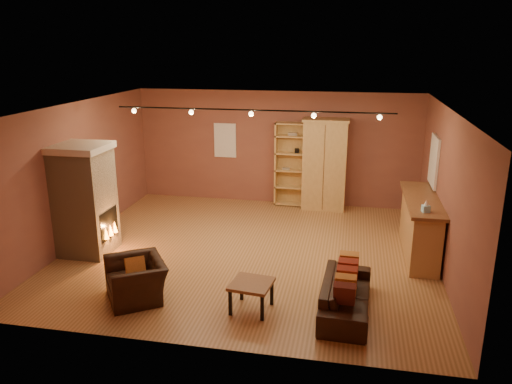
% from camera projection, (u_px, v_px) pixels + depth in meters
% --- Properties ---
extents(floor, '(7.00, 7.00, 0.00)m').
position_uv_depth(floor, '(249.00, 251.00, 9.72)').
color(floor, '#915E33').
rests_on(floor, ground).
extents(ceiling, '(7.00, 7.00, 0.00)m').
position_uv_depth(ceiling, '(249.00, 107.00, 8.92)').
color(ceiling, brown).
rests_on(ceiling, back_wall).
extents(back_wall, '(7.00, 0.02, 2.80)m').
position_uv_depth(back_wall, '(276.00, 148.00, 12.37)').
color(back_wall, brown).
rests_on(back_wall, floor).
extents(left_wall, '(0.02, 6.50, 2.80)m').
position_uv_depth(left_wall, '(78.00, 173.00, 9.97)').
color(left_wall, brown).
rests_on(left_wall, floor).
extents(right_wall, '(0.02, 6.50, 2.80)m').
position_uv_depth(right_wall, '(446.00, 193.00, 8.67)').
color(right_wall, brown).
rests_on(right_wall, floor).
extents(fireplace, '(1.01, 0.98, 2.12)m').
position_uv_depth(fireplace, '(85.00, 200.00, 9.42)').
color(fireplace, tan).
rests_on(fireplace, floor).
extents(back_window, '(0.56, 0.04, 0.86)m').
position_uv_depth(back_window, '(225.00, 140.00, 12.55)').
color(back_window, white).
rests_on(back_window, back_wall).
extents(bookcase, '(0.85, 0.33, 2.07)m').
position_uv_depth(bookcase, '(292.00, 163.00, 12.29)').
color(bookcase, tan).
rests_on(bookcase, floor).
extents(armoire, '(1.09, 0.62, 2.21)m').
position_uv_depth(armoire, '(325.00, 164.00, 11.97)').
color(armoire, tan).
rests_on(armoire, floor).
extents(bar_counter, '(0.63, 2.35, 1.12)m').
position_uv_depth(bar_counter, '(420.00, 226.00, 9.46)').
color(bar_counter, tan).
rests_on(bar_counter, floor).
extents(tissue_box, '(0.13, 0.13, 0.21)m').
position_uv_depth(tissue_box, '(426.00, 207.00, 8.50)').
color(tissue_box, '#96D4F0').
rests_on(tissue_box, bar_counter).
extents(right_window, '(0.05, 0.90, 1.00)m').
position_uv_depth(right_window, '(434.00, 161.00, 9.92)').
color(right_window, white).
rests_on(right_window, right_wall).
extents(loveseat, '(0.59, 1.80, 0.75)m').
position_uv_depth(loveseat, '(346.00, 289.00, 7.46)').
color(loveseat, black).
rests_on(loveseat, floor).
extents(armchair, '(1.07, 1.16, 0.85)m').
position_uv_depth(armchair, '(136.00, 273.00, 7.82)').
color(armchair, black).
rests_on(armchair, floor).
extents(coffee_table, '(0.66, 0.66, 0.45)m').
position_uv_depth(coffee_table, '(252.00, 286.00, 7.49)').
color(coffee_table, brown).
rests_on(coffee_table, floor).
extents(track_rail, '(5.20, 0.09, 0.13)m').
position_uv_depth(track_rail, '(251.00, 112.00, 9.14)').
color(track_rail, black).
rests_on(track_rail, ceiling).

